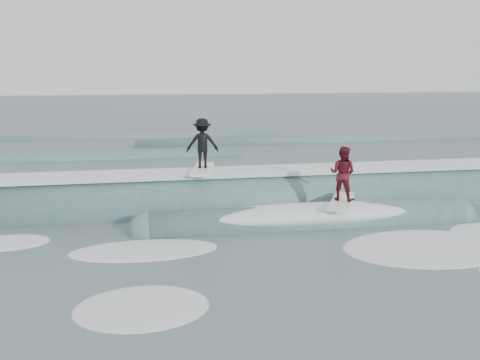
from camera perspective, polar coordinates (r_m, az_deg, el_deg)
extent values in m
plane|color=#3C5057|center=(13.32, 2.18, -7.10)|extent=(160.00, 160.00, 0.00)
cylinder|color=#3D6667|center=(16.92, -0.60, -2.96)|extent=(20.61, 2.17, 2.17)
cylinder|color=#3D6667|center=(15.27, 7.49, -4.71)|extent=(9.00, 1.15, 1.15)
sphere|color=#3D6667|center=(14.58, -9.69, -5.58)|extent=(1.15, 1.15, 1.15)
sphere|color=#3D6667|center=(17.15, 22.00, -3.64)|extent=(1.15, 1.15, 1.15)
cube|color=white|center=(16.66, -0.61, 0.88)|extent=(18.00, 1.30, 0.14)
ellipsoid|color=white|center=(15.19, 7.52, -3.62)|extent=(7.60, 1.30, 0.60)
cube|color=white|center=(16.50, -4.00, 1.17)|extent=(0.95, 2.07, 0.10)
imported|color=black|center=(16.37, -4.04, 3.95)|extent=(1.02, 0.63, 1.51)
cube|color=white|center=(15.40, 10.77, -2.27)|extent=(1.41, 2.03, 0.10)
imported|color=#4D0E15|center=(15.23, 10.88, 0.70)|extent=(0.94, 0.91, 1.53)
ellipsoid|color=white|center=(14.80, -23.56, -6.16)|extent=(2.10, 1.43, 0.10)
ellipsoid|color=white|center=(14.00, 19.34, -6.83)|extent=(4.24, 2.89, 0.10)
ellipsoid|color=white|center=(10.28, -10.44, -13.22)|extent=(2.76, 1.89, 0.10)
ellipsoid|color=white|center=(13.24, -10.19, -7.40)|extent=(2.86, 1.95, 0.10)
cylinder|color=#3D6667|center=(27.37, -23.33, 1.78)|extent=(22.00, 0.70, 0.70)
cylinder|color=#3D6667|center=(32.35, 8.75, 4.02)|extent=(22.00, 0.80, 0.80)
cylinder|color=#3D6667|center=(34.63, -13.67, 4.33)|extent=(22.00, 0.60, 0.60)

